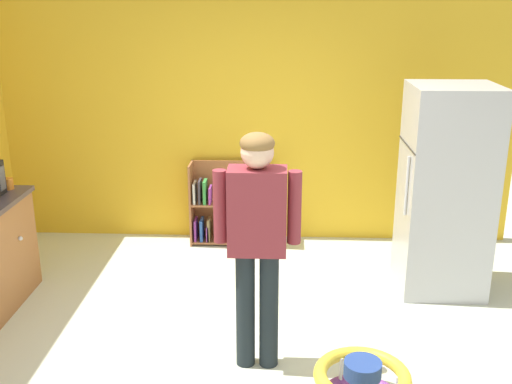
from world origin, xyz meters
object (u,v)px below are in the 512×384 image
Objects in this scene: orange_cup at (8,184)px; standing_person at (257,230)px; bookshelf at (225,208)px; refrigerator at (446,191)px.

standing_person is at bearing -27.49° from orange_cup.
bookshelf is at bearing 32.65° from orange_cup.
standing_person is 17.39× the size of orange_cup.
bookshelf is 2.13m from orange_cup.
refrigerator is 2.09× the size of bookshelf.
refrigerator is at bearing 39.53° from standing_person.
refrigerator is 1.08× the size of standing_person.
refrigerator is 2.00m from standing_person.
refrigerator reaches higher than standing_person.
bookshelf is 2.35m from standing_person.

